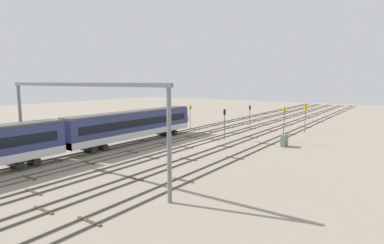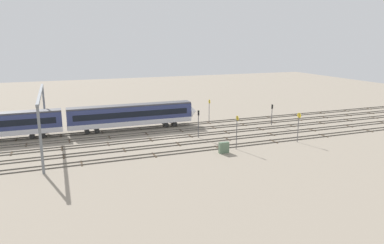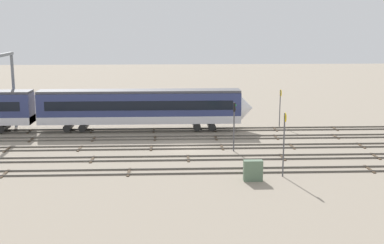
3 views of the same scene
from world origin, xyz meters
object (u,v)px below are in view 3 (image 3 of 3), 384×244
(speed_sign_near_foreground, at_px, (280,103))
(relay_cabinet, at_px, (253,171))
(speed_sign_far_trackside, at_px, (284,137))
(signal_light_trackside_approach, at_px, (234,120))

(speed_sign_near_foreground, distance_m, relay_cabinet, 22.88)
(speed_sign_near_foreground, distance_m, speed_sign_far_trackside, 21.06)
(speed_sign_far_trackside, bearing_deg, signal_light_trackside_approach, 109.72)
(speed_sign_near_foreground, relative_size, speed_sign_far_trackside, 0.84)
(speed_sign_far_trackside, height_order, relay_cabinet, speed_sign_far_trackside)
(speed_sign_far_trackside, relative_size, signal_light_trackside_approach, 1.11)
(speed_sign_far_trackside, relative_size, relay_cabinet, 3.17)
(speed_sign_far_trackside, distance_m, relay_cabinet, 3.91)
(speed_sign_far_trackside, bearing_deg, speed_sign_near_foreground, 78.64)
(signal_light_trackside_approach, relative_size, relay_cabinet, 2.86)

